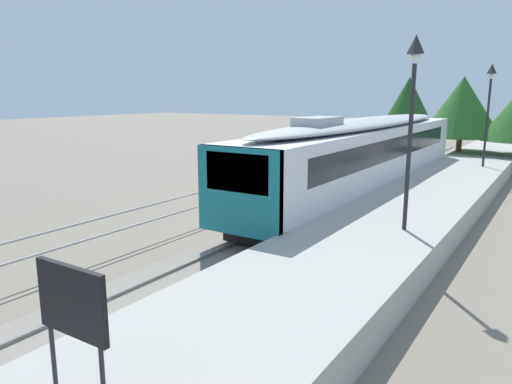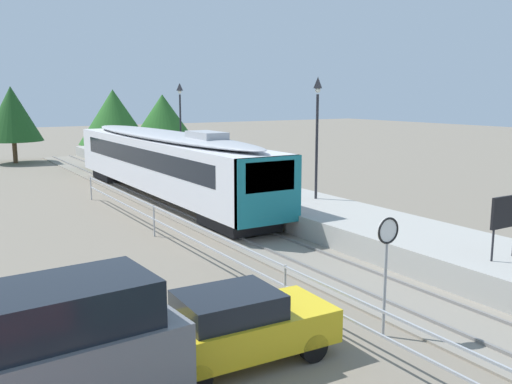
{
  "view_description": "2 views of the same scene",
  "coord_description": "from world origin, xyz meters",
  "px_view_note": "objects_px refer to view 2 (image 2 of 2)",
  "views": [
    {
      "loc": [
        7.71,
        6.89,
        4.69
      ],
      "look_at": [
        0.0,
        18.77,
        1.8
      ],
      "focal_mm": 33.62,
      "sensor_mm": 36.0,
      "label": 1
    },
    {
      "loc": [
        -10.95,
        0.97,
        5.46
      ],
      "look_at": [
        0.0,
        18.77,
        1.8
      ],
      "focal_mm": 38.88,
      "sensor_mm": 36.0,
      "label": 2
    }
  ],
  "objects_px": {
    "parked_van_grey": "(34,363)",
    "commuter_train": "(164,159)",
    "platform_lamp_mid_platform": "(317,115)",
    "speed_limit_sign": "(387,247)",
    "platform_lamp_far_end": "(180,108)",
    "parked_hatchback_yellow": "(237,325)",
    "platform_notice_board": "(506,214)"
  },
  "relations": [
    {
      "from": "parked_hatchback_yellow",
      "to": "commuter_train",
      "type": "bearing_deg",
      "value": 72.24
    },
    {
      "from": "platform_lamp_mid_platform",
      "to": "parked_van_grey",
      "type": "height_order",
      "value": "platform_lamp_mid_platform"
    },
    {
      "from": "speed_limit_sign",
      "to": "commuter_train",
      "type": "bearing_deg",
      "value": 83.19
    },
    {
      "from": "platform_lamp_mid_platform",
      "to": "parked_van_grey",
      "type": "distance_m",
      "value": 17.64
    },
    {
      "from": "platform_lamp_mid_platform",
      "to": "platform_lamp_far_end",
      "type": "relative_size",
      "value": 1.0
    },
    {
      "from": "platform_notice_board",
      "to": "parked_hatchback_yellow",
      "type": "height_order",
      "value": "platform_notice_board"
    },
    {
      "from": "commuter_train",
      "to": "platform_notice_board",
      "type": "bearing_deg",
      "value": -80.7
    },
    {
      "from": "parked_hatchback_yellow",
      "to": "platform_lamp_mid_platform",
      "type": "bearing_deg",
      "value": 45.69
    },
    {
      "from": "platform_notice_board",
      "to": "platform_lamp_mid_platform",
      "type": "bearing_deg",
      "value": 83.45
    },
    {
      "from": "speed_limit_sign",
      "to": "parked_hatchback_yellow",
      "type": "relative_size",
      "value": 0.69
    },
    {
      "from": "commuter_train",
      "to": "platform_lamp_mid_platform",
      "type": "xyz_separation_m",
      "value": [
        4.07,
        -7.69,
        2.47
      ]
    },
    {
      "from": "platform_lamp_mid_platform",
      "to": "parked_hatchback_yellow",
      "type": "relative_size",
      "value": 1.32
    },
    {
      "from": "parked_van_grey",
      "to": "platform_lamp_far_end",
      "type": "bearing_deg",
      "value": 61.36
    },
    {
      "from": "commuter_train",
      "to": "parked_hatchback_yellow",
      "type": "distance_m",
      "value": 18.59
    },
    {
      "from": "platform_lamp_mid_platform",
      "to": "platform_notice_board",
      "type": "height_order",
      "value": "platform_lamp_mid_platform"
    },
    {
      "from": "platform_lamp_mid_platform",
      "to": "parked_van_grey",
      "type": "xyz_separation_m",
      "value": [
        -13.75,
        -10.54,
        -3.33
      ]
    },
    {
      "from": "platform_lamp_mid_platform",
      "to": "speed_limit_sign",
      "type": "relative_size",
      "value": 1.91
    },
    {
      "from": "platform_lamp_mid_platform",
      "to": "parked_van_grey",
      "type": "relative_size",
      "value": 1.07
    },
    {
      "from": "commuter_train",
      "to": "platform_lamp_far_end",
      "type": "height_order",
      "value": "platform_lamp_far_end"
    },
    {
      "from": "platform_lamp_mid_platform",
      "to": "platform_lamp_far_end",
      "type": "xyz_separation_m",
      "value": [
        0.0,
        14.63,
        0.0
      ]
    },
    {
      "from": "speed_limit_sign",
      "to": "parked_van_grey",
      "type": "xyz_separation_m",
      "value": [
        -7.48,
        0.14,
        -0.83
      ]
    },
    {
      "from": "parked_van_grey",
      "to": "commuter_train",
      "type": "bearing_deg",
      "value": 62.05
    },
    {
      "from": "commuter_train",
      "to": "parked_van_grey",
      "type": "height_order",
      "value": "commuter_train"
    },
    {
      "from": "commuter_train",
      "to": "parked_hatchback_yellow",
      "type": "bearing_deg",
      "value": -107.76
    },
    {
      "from": "commuter_train",
      "to": "speed_limit_sign",
      "type": "height_order",
      "value": "commuter_train"
    },
    {
      "from": "commuter_train",
      "to": "platform_lamp_mid_platform",
      "type": "distance_m",
      "value": 9.05
    },
    {
      "from": "platform_notice_board",
      "to": "parked_van_grey",
      "type": "bearing_deg",
      "value": -178.01
    },
    {
      "from": "parked_hatchback_yellow",
      "to": "platform_notice_board",
      "type": "bearing_deg",
      "value": -0.89
    },
    {
      "from": "platform_notice_board",
      "to": "platform_lamp_far_end",
      "type": "bearing_deg",
      "value": 87.31
    },
    {
      "from": "parked_hatchback_yellow",
      "to": "parked_van_grey",
      "type": "relative_size",
      "value": 0.81
    },
    {
      "from": "platform_lamp_mid_platform",
      "to": "parked_hatchback_yellow",
      "type": "xyz_separation_m",
      "value": [
        -9.73,
        -9.97,
        -3.83
      ]
    },
    {
      "from": "commuter_train",
      "to": "platform_notice_board",
      "type": "distance_m",
      "value": 18.03
    }
  ]
}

